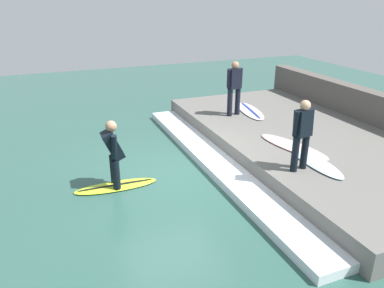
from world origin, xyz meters
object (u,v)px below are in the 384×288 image
surfboard_riding (116,186)px  surfboard_spare (293,146)px  surfboard_waiting_near (315,162)px  surfer_riding (113,151)px  surfboard_waiting_far (250,111)px  surfer_waiting_near (302,132)px  surfer_waiting_far (234,85)px

surfboard_riding → surfboard_spare: size_ratio=0.87×
surfboard_riding → surfboard_spare: (4.25, -0.56, 0.52)m
surfboard_waiting_near → surfboard_spare: bearing=84.7°
surfer_riding → surfboard_waiting_near: (4.16, -1.50, -0.34)m
surfboard_waiting_far → surfboard_spare: size_ratio=0.95×
surfboard_riding → surfboard_waiting_far: bearing=26.6°
surfer_waiting_near → surfboard_waiting_far: size_ratio=0.76×
surfer_riding → surfboard_waiting_far: size_ratio=0.75×
surfboard_spare → surfer_waiting_near: bearing=-121.3°
surfer_riding → surfboard_waiting_near: 4.44m
surfboard_riding → surfer_riding: bearing=7.1°
surfer_riding → surfboard_spare: (4.25, -0.56, -0.34)m
surfer_riding → surfboard_spare: 4.30m
surfer_waiting_near → surfboard_waiting_far: bearing=73.7°
surfboard_spare → surfer_waiting_far: bearing=92.5°
surfboard_riding → surfer_riding: (0.00, 0.00, 0.86)m
surfboard_riding → surfboard_waiting_far: (4.78, 2.40, 0.52)m
surfboard_riding → surfer_waiting_near: surfer_waiting_near is taller
surfer_waiting_far → surfboard_spare: size_ratio=0.78×
surfboard_riding → surfboard_waiting_near: surfboard_waiting_near is taller
surfboard_waiting_near → surfer_riding: bearing=160.2°
surfer_riding → surfboard_waiting_far: (4.78, 2.40, -0.34)m
surfboard_waiting_near → surfboard_waiting_far: bearing=81.0°
surfboard_riding → surfer_riding: size_ratio=1.22×
surfboard_riding → surfboard_waiting_near: 4.45m
surfboard_riding → surfer_waiting_far: bearing=29.2°
surfer_waiting_near → surfer_riding: bearing=155.8°
surfer_waiting_near → surfboard_riding: bearing=155.8°
surfer_riding → surfboard_spare: bearing=-7.5°
surfer_waiting_far → surfboard_waiting_far: surfer_waiting_far is taller
surfer_riding → surfboard_waiting_near: bearing=-19.8°
surfboard_riding → surfboard_waiting_far: size_ratio=0.92×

